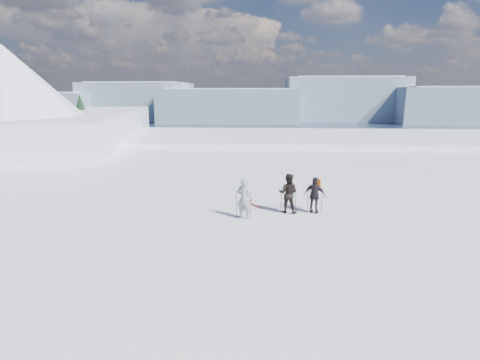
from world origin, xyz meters
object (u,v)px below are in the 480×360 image
(skier_dark, at_px, (288,193))
(skier_pack, at_px, (315,195))
(skis_loose, at_px, (250,204))
(skier_grey, at_px, (244,199))

(skier_dark, relative_size, skier_pack, 1.09)
(skier_pack, height_order, skis_loose, skier_pack)
(skier_dark, height_order, skier_pack, skier_dark)
(skier_pack, relative_size, skis_loose, 0.97)
(skier_dark, height_order, skis_loose, skier_dark)
(skis_loose, bearing_deg, skier_pack, -21.48)
(skier_grey, bearing_deg, skier_dark, -135.02)
(skier_pack, bearing_deg, skis_loose, 1.50)
(skier_dark, xyz_separation_m, skier_pack, (1.17, -0.02, -0.07))
(skis_loose, bearing_deg, skier_dark, -33.11)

